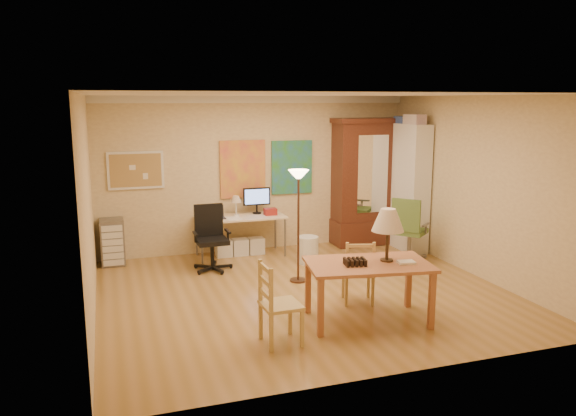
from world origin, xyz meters
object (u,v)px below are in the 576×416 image
object	(u,v)px
dining_table	(376,251)
bookshelf	(409,188)
armoire	(366,190)
office_chair_black	(212,253)
office_chair_green	(408,244)
computer_desk	(242,231)

from	to	relation	value
dining_table	bookshelf	xyz separation A→B (m)	(2.07, 2.81, 0.24)
armoire	bookshelf	size ratio (longest dim) A/B	1.04
dining_table	bookshelf	world-z (taller)	bookshelf
dining_table	office_chair_black	bearing A→B (deg)	119.29
bookshelf	dining_table	bearing A→B (deg)	-126.45
armoire	office_chair_green	bearing A→B (deg)	-82.41
dining_table	office_chair_green	size ratio (longest dim) A/B	1.47
computer_desk	office_chair_black	world-z (taller)	computer_desk
office_chair_green	bookshelf	bearing A→B (deg)	61.61
dining_table	computer_desk	distance (m)	3.46
computer_desk	armoire	distance (m)	2.44
dining_table	office_chair_black	distance (m)	3.09
office_chair_black	dining_table	bearing A→B (deg)	-60.71
office_chair_green	armoire	size ratio (longest dim) A/B	0.46
computer_desk	dining_table	bearing A→B (deg)	-75.86
armoire	bookshelf	world-z (taller)	armoire
office_chair_green	armoire	bearing A→B (deg)	97.59
office_chair_green	armoire	world-z (taller)	armoire
computer_desk	office_chair_black	distance (m)	0.95
office_chair_black	armoire	xyz separation A→B (m)	(3.02, 0.77, 0.73)
dining_table	bookshelf	size ratio (longest dim) A/B	0.71
computer_desk	office_chair_green	xyz separation A→B (m)	(2.54, -1.21, -0.13)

